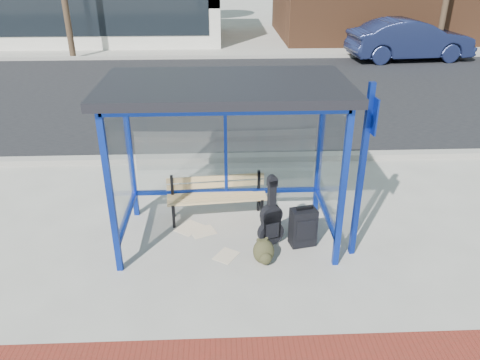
{
  "coord_description": "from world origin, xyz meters",
  "views": [
    {
      "loc": [
        -0.07,
        -6.07,
        3.99
      ],
      "look_at": [
        0.2,
        0.2,
        0.87
      ],
      "focal_mm": 35.0,
      "sensor_mm": 36.0,
      "label": 1
    }
  ],
  "objects_px": {
    "guitar_bag": "(271,221)",
    "parked_car": "(410,40)",
    "bench": "(217,194)",
    "backpack": "(264,252)",
    "suitcase": "(303,227)",
    "fire_hydrant": "(460,43)"
  },
  "relations": [
    {
      "from": "parked_car",
      "to": "backpack",
      "type": "bearing_deg",
      "value": 147.12
    },
    {
      "from": "fire_hydrant",
      "to": "suitcase",
      "type": "bearing_deg",
      "value": -122.6
    },
    {
      "from": "bench",
      "to": "parked_car",
      "type": "xyz_separation_m",
      "value": [
        7.58,
        11.89,
        0.36
      ]
    },
    {
      "from": "bench",
      "to": "guitar_bag",
      "type": "distance_m",
      "value": 1.14
    },
    {
      "from": "bench",
      "to": "fire_hydrant",
      "type": "bearing_deg",
      "value": 47.08
    },
    {
      "from": "bench",
      "to": "fire_hydrant",
      "type": "xyz_separation_m",
      "value": [
        10.42,
        13.44,
        -0.06
      ]
    },
    {
      "from": "guitar_bag",
      "to": "backpack",
      "type": "height_order",
      "value": "guitar_bag"
    },
    {
      "from": "guitar_bag",
      "to": "backpack",
      "type": "distance_m",
      "value": 0.54
    },
    {
      "from": "backpack",
      "to": "guitar_bag",
      "type": "bearing_deg",
      "value": 62.75
    },
    {
      "from": "backpack",
      "to": "parked_car",
      "type": "xyz_separation_m",
      "value": [
        6.92,
        13.18,
        0.61
      ]
    },
    {
      "from": "backpack",
      "to": "bench",
      "type": "bearing_deg",
      "value": 106.49
    },
    {
      "from": "bench",
      "to": "parked_car",
      "type": "bearing_deg",
      "value": 52.35
    },
    {
      "from": "parked_car",
      "to": "fire_hydrant",
      "type": "xyz_separation_m",
      "value": [
        2.84,
        1.55,
        -0.42
      ]
    },
    {
      "from": "backpack",
      "to": "suitcase",
      "type": "bearing_deg",
      "value": 24.26
    },
    {
      "from": "parked_car",
      "to": "guitar_bag",
      "type": "bearing_deg",
      "value": 146.74
    },
    {
      "from": "fire_hydrant",
      "to": "bench",
      "type": "bearing_deg",
      "value": -127.78
    },
    {
      "from": "guitar_bag",
      "to": "fire_hydrant",
      "type": "bearing_deg",
      "value": 37.03
    },
    {
      "from": "guitar_bag",
      "to": "fire_hydrant",
      "type": "distance_m",
      "value": 17.19
    },
    {
      "from": "bench",
      "to": "parked_car",
      "type": "height_order",
      "value": "parked_car"
    },
    {
      "from": "guitar_bag",
      "to": "parked_car",
      "type": "relative_size",
      "value": 0.22
    },
    {
      "from": "bench",
      "to": "guitar_bag",
      "type": "bearing_deg",
      "value": -50.5
    },
    {
      "from": "backpack",
      "to": "fire_hydrant",
      "type": "xyz_separation_m",
      "value": [
        9.76,
        14.72,
        0.2
      ]
    }
  ]
}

